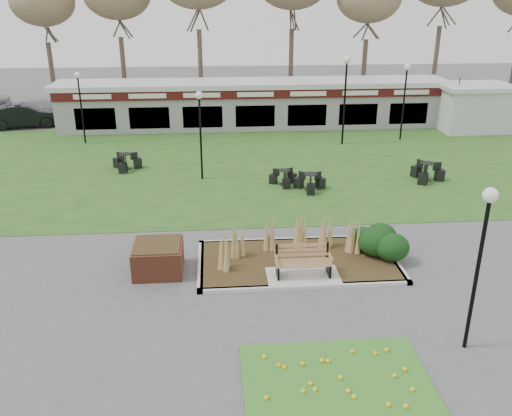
{
  "coord_description": "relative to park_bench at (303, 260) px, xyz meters",
  "views": [
    {
      "loc": [
        -2.58,
        -14.14,
        8.17
      ],
      "look_at": [
        -1.28,
        2.0,
        1.63
      ],
      "focal_mm": 38.0,
      "sensor_mm": 36.0,
      "label": 1
    }
  ],
  "objects": [
    {
      "name": "patio_umbrella",
      "position": [
        12.39,
        17.75,
        0.78
      ],
      "size": [
        1.75,
        1.78,
        2.2
      ],
      "color": "black",
      "rests_on": "ground"
    },
    {
      "name": "flower_bed",
      "position": [
        0.0,
        -4.85,
        -0.52
      ],
      "size": [
        4.2,
        3.0,
        0.16
      ],
      "color": "#2E7321",
      "rests_on": "ground"
    },
    {
      "name": "lamp_post_far_left",
      "position": [
        -9.91,
        16.45,
        2.33
      ],
      "size": [
        0.33,
        0.33,
        4.01
      ],
      "color": "black",
      "rests_on": "ground"
    },
    {
      "name": "park_bench",
      "position": [
        0.0,
        0.0,
        0.0
      ],
      "size": [
        1.7,
        0.66,
        0.93
      ],
      "color": "olive",
      "rests_on": "ground"
    },
    {
      "name": "bistro_set_c",
      "position": [
        1.56,
        7.65,
        -0.32
      ],
      "size": [
        1.41,
        1.3,
        0.75
      ],
      "color": "black",
      "rests_on": "ground"
    },
    {
      "name": "bistro_set_b",
      "position": [
        0.51,
        8.45,
        -0.34
      ],
      "size": [
        1.29,
        1.17,
        0.69
      ],
      "color": "black",
      "rests_on": "ground"
    },
    {
      "name": "food_pavilion",
      "position": [
        0.0,
        19.71,
        0.89
      ],
      "size": [
        24.6,
        3.4,
        2.9
      ],
      "color": "gray",
      "rests_on": "ground"
    },
    {
      "name": "ground",
      "position": [
        0.0,
        -0.25,
        -0.59
      ],
      "size": [
        100.0,
        100.0,
        0.0
      ],
      "primitive_type": "plane",
      "color": "#515154",
      "rests_on": "ground"
    },
    {
      "name": "lamp_post_mid_right",
      "position": [
        4.73,
        15.14,
        2.95
      ],
      "size": [
        0.4,
        0.4,
        4.86
      ],
      "color": "black",
      "rests_on": "ground"
    },
    {
      "name": "lamp_post_mid_left",
      "position": [
        -3.16,
        9.55,
        2.37
      ],
      "size": [
        0.34,
        0.34,
        4.05
      ],
      "color": "black",
      "rests_on": "ground"
    },
    {
      "name": "lawn",
      "position": [
        0.0,
        11.75,
        -0.58
      ],
      "size": [
        34.0,
        16.0,
        0.02
      ],
      "primitive_type": "cube",
      "color": "#21561B",
      "rests_on": "ground"
    },
    {
      "name": "brick_planter",
      "position": [
        -4.4,
        0.75,
        -0.11
      ],
      "size": [
        1.5,
        1.5,
        0.95
      ],
      "color": "brown",
      "rests_on": "ground"
    },
    {
      "name": "lamp_post_near_left",
      "position": [
        3.43,
        -3.75,
        2.45
      ],
      "size": [
        0.35,
        0.35,
        4.17
      ],
      "color": "black",
      "rests_on": "ground"
    },
    {
      "name": "lamp_post_far_right",
      "position": [
        8.34,
        15.8,
        2.57
      ],
      "size": [
        0.36,
        0.36,
        4.34
      ],
      "color": "black",
      "rests_on": "ground"
    },
    {
      "name": "service_hut",
      "position": [
        13.5,
        17.75,
        0.86
      ],
      "size": [
        4.4,
        3.4,
        2.83
      ],
      "color": "silver",
      "rests_on": "ground"
    },
    {
      "name": "bistro_set_d",
      "position": [
        7.11,
        8.51,
        -0.29
      ],
      "size": [
        1.43,
        1.58,
        0.84
      ],
      "color": "black",
      "rests_on": "ground"
    },
    {
      "name": "car_black",
      "position": [
        -14.51,
        20.75,
        0.15
      ],
      "size": [
        4.74,
        2.57,
        1.48
      ],
      "primitive_type": "imported",
      "rotation": [
        0.0,
        0.0,
        1.81
      ],
      "color": "black",
      "rests_on": "ground"
    },
    {
      "name": "planting_bed",
      "position": [
        1.27,
        1.1,
        -0.22
      ],
      "size": [
        6.75,
        3.4,
        1.27
      ],
      "color": "#362B15",
      "rests_on": "ground"
    },
    {
      "name": "bistro_set_a",
      "position": [
        -6.87,
        11.29,
        -0.31
      ],
      "size": [
        1.45,
        1.35,
        0.78
      ],
      "color": "black",
      "rests_on": "ground"
    }
  ]
}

